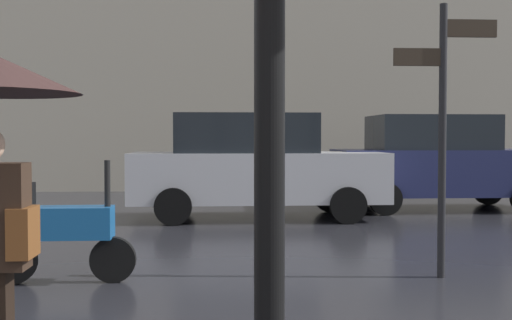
{
  "coord_description": "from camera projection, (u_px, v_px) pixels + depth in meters",
  "views": [
    {
      "loc": [
        0.33,
        -2.38,
        1.46
      ],
      "look_at": [
        0.87,
        5.7,
        1.17
      ],
      "focal_mm": 43.87,
      "sensor_mm": 36.0,
      "label": 1
    }
  ],
  "objects": [
    {
      "name": "street_signpost",
      "position": [
        443.0,
        112.0,
        6.47
      ],
      "size": [
        1.08,
        0.08,
        2.84
      ],
      "color": "black",
      "rests_on": "ground"
    },
    {
      "name": "parked_scooter",
      "position": [
        58.0,
        228.0,
        6.25
      ],
      "size": [
        1.44,
        0.32,
        1.23
      ],
      "rotation": [
        0.0,
        0.0,
        0.0
      ],
      "color": "black",
      "rests_on": "ground"
    },
    {
      "name": "parked_car_left",
      "position": [
        438.0,
        162.0,
        12.66
      ],
      "size": [
        4.25,
        1.9,
        1.91
      ],
      "rotation": [
        0.0,
        0.0,
        2.92
      ],
      "color": "#1E234C",
      "rests_on": "ground"
    },
    {
      "name": "parked_car_right",
      "position": [
        254.0,
        165.0,
        11.29
      ],
      "size": [
        4.53,
        1.85,
        1.89
      ],
      "rotation": [
        0.0,
        0.0,
        3.36
      ],
      "color": "silver",
      "rests_on": "ground"
    }
  ]
}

